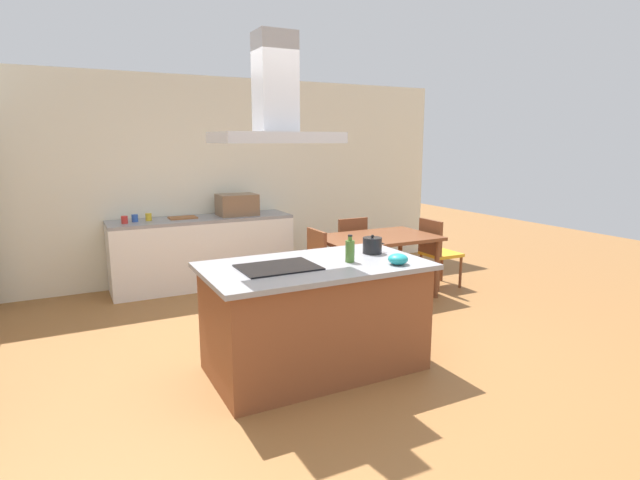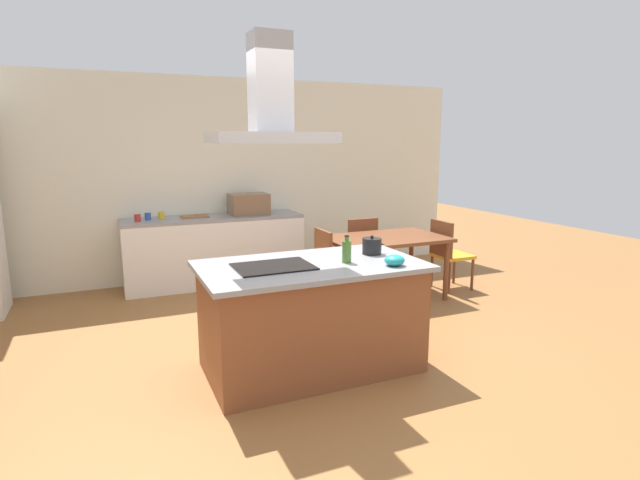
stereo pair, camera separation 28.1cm
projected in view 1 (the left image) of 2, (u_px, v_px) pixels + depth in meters
ground at (254, 314)px, 5.52m from camera, size 16.00×16.00×0.00m
wall_back at (207, 180)px, 6.79m from camera, size 7.20×0.10×2.70m
kitchen_island at (315, 316)px, 4.13m from camera, size 1.79×1.01×0.90m
cooktop at (278, 267)px, 3.90m from camera, size 0.60×0.44×0.01m
tea_kettle at (372, 245)px, 4.40m from camera, size 0.22×0.17×0.17m
olive_oil_bottle at (350, 251)px, 4.07m from camera, size 0.07×0.07×0.22m
mixing_bowl at (398, 259)px, 4.00m from camera, size 0.16×0.16×0.09m
back_counter at (203, 252)px, 6.56m from camera, size 2.30×0.62×0.90m
countertop_microwave at (237, 205)px, 6.66m from camera, size 0.50×0.38×0.28m
coffee_mug_red at (125, 220)px, 6.00m from camera, size 0.08×0.08×0.09m
coffee_mug_blue at (135, 218)px, 6.12m from camera, size 0.08×0.08×0.09m
coffee_mug_yellow at (149, 217)px, 6.22m from camera, size 0.08×0.08×0.09m
cutting_board at (183, 218)px, 6.41m from camera, size 0.34×0.24×0.02m
dining_table at (377, 243)px, 6.03m from camera, size 1.40×0.90×0.75m
chair_facing_back_wall at (349, 246)px, 6.64m from camera, size 0.42×0.42×0.89m
chair_at_left_end at (308, 264)px, 5.65m from camera, size 0.42×0.42×0.89m
chair_at_right_end at (436, 249)px, 6.47m from camera, size 0.42×0.42×0.89m
range_hood at (276, 108)px, 3.67m from camera, size 0.90×0.55×0.78m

